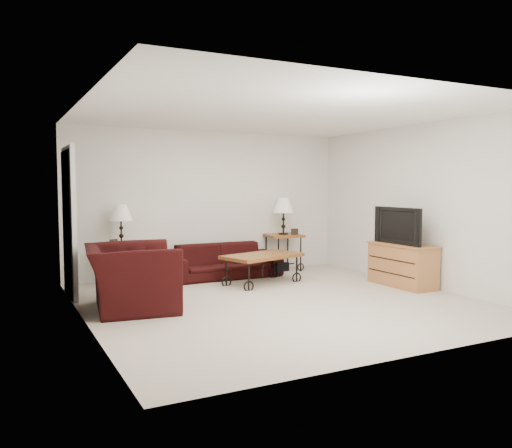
{
  "coord_description": "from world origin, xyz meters",
  "views": [
    {
      "loc": [
        -3.39,
        -5.99,
        1.56
      ],
      "look_at": [
        0.0,
        0.7,
        1.0
      ],
      "focal_mm": 36.38,
      "sensor_mm": 36.0,
      "label": 1
    }
  ],
  "objects": [
    {
      "name": "ground",
      "position": [
        0.0,
        0.0,
        0.0
      ],
      "size": [
        5.0,
        5.0,
        0.0
      ],
      "primitive_type": "plane",
      "color": "#BEB3A2",
      "rests_on": "ground"
    },
    {
      "name": "wall_back",
      "position": [
        0.0,
        2.5,
        1.25
      ],
      "size": [
        5.0,
        0.02,
        2.5
      ],
      "primitive_type": "cube",
      "color": "white",
      "rests_on": "ground"
    },
    {
      "name": "wall_front",
      "position": [
        0.0,
        -2.5,
        1.25
      ],
      "size": [
        5.0,
        0.02,
        2.5
      ],
      "primitive_type": "cube",
      "color": "white",
      "rests_on": "ground"
    },
    {
      "name": "wall_left",
      "position": [
        -2.5,
        0.0,
        1.25
      ],
      "size": [
        0.02,
        5.0,
        2.5
      ],
      "primitive_type": "cube",
      "color": "white",
      "rests_on": "ground"
    },
    {
      "name": "wall_right",
      "position": [
        2.5,
        0.0,
        1.25
      ],
      "size": [
        0.02,
        5.0,
        2.5
      ],
      "primitive_type": "cube",
      "color": "white",
      "rests_on": "ground"
    },
    {
      "name": "ceiling",
      "position": [
        0.0,
        0.0,
        2.5
      ],
      "size": [
        5.0,
        5.0,
        0.0
      ],
      "primitive_type": "plane",
      "color": "white",
      "rests_on": "wall_back"
    },
    {
      "name": "doorway",
      "position": [
        -2.47,
        1.65,
        1.02
      ],
      "size": [
        0.08,
        0.94,
        2.04
      ],
      "primitive_type": "cube",
      "color": "black",
      "rests_on": "ground"
    },
    {
      "name": "sofa",
      "position": [
        0.04,
        2.02,
        0.28
      ],
      "size": [
        1.94,
        0.76,
        0.57
      ],
      "primitive_type": "imported",
      "color": "black",
      "rests_on": "ground"
    },
    {
      "name": "side_table_left",
      "position": [
        -1.62,
        2.2,
        0.32
      ],
      "size": [
        0.59,
        0.59,
        0.63
      ],
      "primitive_type": "cube",
      "rotation": [
        0.0,
        0.0,
        0.02
      ],
      "color": "brown",
      "rests_on": "ground"
    },
    {
      "name": "side_table_right",
      "position": [
        1.32,
        2.2,
        0.33
      ],
      "size": [
        0.67,
        0.67,
        0.67
      ],
      "primitive_type": "cube",
      "rotation": [
        0.0,
        0.0,
        -0.11
      ],
      "color": "brown",
      "rests_on": "ground"
    },
    {
      "name": "lamp_left",
      "position": [
        -1.62,
        2.2,
        0.95
      ],
      "size": [
        0.36,
        0.36,
        0.63
      ],
      "primitive_type": null,
      "rotation": [
        0.0,
        0.0,
        0.02
      ],
      "color": "black",
      "rests_on": "side_table_left"
    },
    {
      "name": "lamp_right",
      "position": [
        1.32,
        2.2,
        1.0
      ],
      "size": [
        0.42,
        0.42,
        0.67
      ],
      "primitive_type": null,
      "rotation": [
        0.0,
        0.0,
        -0.11
      ],
      "color": "black",
      "rests_on": "side_table_right"
    },
    {
      "name": "photo_frame_left",
      "position": [
        -1.77,
        2.05,
        0.68
      ],
      "size": [
        0.13,
        0.04,
        0.11
      ],
      "primitive_type": "cube",
      "rotation": [
        0.0,
        0.0,
        0.19
      ],
      "color": "black",
      "rests_on": "side_table_left"
    },
    {
      "name": "photo_frame_right",
      "position": [
        1.47,
        2.05,
        0.72
      ],
      "size": [
        0.13,
        0.06,
        0.11
      ],
      "primitive_type": "cube",
      "rotation": [
        0.0,
        0.0,
        -0.32
      ],
      "color": "black",
      "rests_on": "side_table_right"
    },
    {
      "name": "coffee_table",
      "position": [
        0.38,
        1.23,
        0.23
      ],
      "size": [
        1.39,
        1.0,
        0.47
      ],
      "primitive_type": "cube",
      "rotation": [
        0.0,
        0.0,
        0.28
      ],
      "color": "brown",
      "rests_on": "ground"
    },
    {
      "name": "armchair",
      "position": [
        -1.88,
        0.48,
        0.41
      ],
      "size": [
        1.25,
        1.38,
        0.81
      ],
      "primitive_type": "imported",
      "rotation": [
        0.0,
        0.0,
        1.44
      ],
      "color": "black",
      "rests_on": "ground"
    },
    {
      "name": "throw_pillow",
      "position": [
        -1.72,
        0.43,
        0.52
      ],
      "size": [
        0.14,
        0.38,
        0.37
      ],
      "primitive_type": "cube",
      "rotation": [
        0.0,
        0.0,
        1.44
      ],
      "color": "#CE5E1A",
      "rests_on": "armchair"
    },
    {
      "name": "tv_stand",
      "position": [
        2.23,
        0.08,
        0.33
      ],
      "size": [
        0.46,
        1.1,
        0.66
      ],
      "primitive_type": "cube",
      "color": "#B88144",
      "rests_on": "ground"
    },
    {
      "name": "television",
      "position": [
        2.21,
        0.08,
        0.94
      ],
      "size": [
        0.13,
        0.98,
        0.57
      ],
      "primitive_type": "imported",
      "rotation": [
        0.0,
        0.0,
        -1.57
      ],
      "color": "black",
      "rests_on": "tv_stand"
    },
    {
      "name": "backpack",
      "position": [
        0.91,
        1.64,
        0.23
      ],
      "size": [
        0.44,
        0.39,
        0.46
      ],
      "primitive_type": "ellipsoid",
      "rotation": [
        0.0,
        0.0,
        0.43
      ],
      "color": "black",
      "rests_on": "ground"
    }
  ]
}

